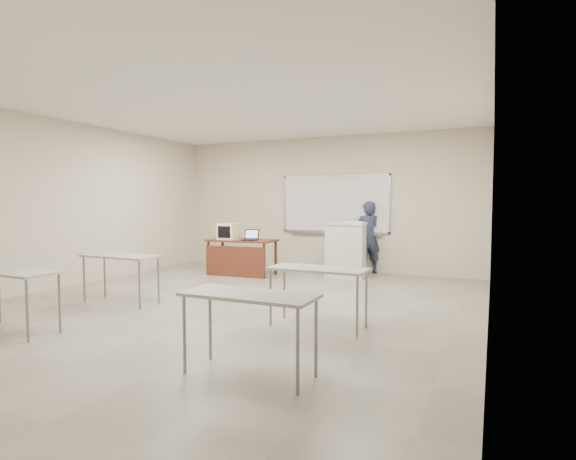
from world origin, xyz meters
The scene contains 10 objects.
floor centered at (0.00, 0.00, -0.01)m, with size 7.00×8.00×0.01m, color gray.
whiteboard centered at (0.30, 3.97, 1.48)m, with size 2.48×0.10×1.31m.
student_desks centered at (0.00, -1.35, 0.67)m, with size 4.40×2.20×0.73m.
instructor_desk centered at (-1.29, 2.49, 0.54)m, with size 1.41×0.71×0.75m.
podium centered at (0.80, 3.20, 0.56)m, with size 0.79×0.58×1.12m.
crt_monitor centered at (-1.54, 2.48, 0.92)m, with size 0.38×0.42×0.36m.
laptop centered at (-1.01, 2.47, 0.80)m, with size 0.30×0.28×0.22m.
mouse centered at (-1.09, 2.65, 0.77)m, with size 0.09×0.06×0.04m, color #A0A1A8.
keyboard centered at (0.95, 3.28, 1.13)m, with size 0.40×0.13×0.02m, color #EEEBC5.
presenter centered at (1.08, 3.90, 0.78)m, with size 0.57×0.37×1.56m, color black.
Camera 1 is at (3.53, -5.59, 1.52)m, focal length 28.00 mm.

